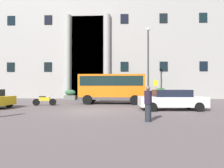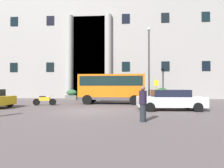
# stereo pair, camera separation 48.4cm
# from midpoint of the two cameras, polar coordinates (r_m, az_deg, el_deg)

# --- Properties ---
(ground_plane) EXTENTS (80.00, 64.00, 0.12)m
(ground_plane) POSITION_cam_midpoint_polar(r_m,az_deg,el_deg) (12.56, -6.51, -8.72)
(ground_plane) COLOR #5B5151
(office_building_facade) EXTENTS (33.89, 9.74, 20.35)m
(office_building_facade) POSITION_cam_midpoint_polar(r_m,az_deg,el_deg) (30.99, -0.46, 15.06)
(office_building_facade) COLOR #9A9892
(office_building_facade) RESTS_ON ground_plane
(orange_minibus) EXTENTS (6.32, 2.81, 2.84)m
(orange_minibus) POSITION_cam_midpoint_polar(r_m,az_deg,el_deg) (17.76, 0.76, -0.77)
(orange_minibus) COLOR orange
(orange_minibus) RESTS_ON ground_plane
(bus_stop_sign) EXTENTS (0.44, 0.08, 2.36)m
(bus_stop_sign) POSITION_cam_midpoint_polar(r_m,az_deg,el_deg) (20.05, 14.47, -1.38)
(bus_stop_sign) COLOR #99951C
(bus_stop_sign) RESTS_ON ground_plane
(hedge_planter_far_west) EXTENTS (1.60, 0.81, 1.31)m
(hedge_planter_far_west) POSITION_cam_midpoint_polar(r_m,az_deg,el_deg) (23.13, -2.02, -3.41)
(hedge_planter_far_west) COLOR slate
(hedge_planter_far_west) RESTS_ON ground_plane
(hedge_planter_far_east) EXTENTS (1.47, 0.84, 1.53)m
(hedge_planter_far_east) POSITION_cam_midpoint_polar(r_m,az_deg,el_deg) (23.65, 16.08, -3.06)
(hedge_planter_far_east) COLOR gray
(hedge_planter_far_east) RESTS_ON ground_plane
(hedge_planter_east) EXTENTS (1.43, 0.91, 1.29)m
(hedge_planter_east) POSITION_cam_midpoint_polar(r_m,az_deg,el_deg) (23.82, -12.07, -3.34)
(hedge_planter_east) COLOR #64645D
(hedge_planter_east) RESTS_ON ground_plane
(parked_estate_mid) EXTENTS (4.64, 2.16, 1.44)m
(parked_estate_mid) POSITION_cam_midpoint_polar(r_m,az_deg,el_deg) (13.56, 18.79, -4.68)
(parked_estate_mid) COLOR silver
(parked_estate_mid) RESTS_ON ground_plane
(motorcycle_far_end) EXTENTS (2.02, 0.55, 0.89)m
(motorcycle_far_end) POSITION_cam_midpoint_polar(r_m,az_deg,el_deg) (17.10, -19.87, -4.84)
(motorcycle_far_end) COLOR black
(motorcycle_far_end) RESTS_ON ground_plane
(pedestrian_man_crossing) EXTENTS (0.36, 0.36, 1.70)m
(pedestrian_man_crossing) POSITION_cam_midpoint_polar(r_m,az_deg,el_deg) (8.76, 11.29, -6.10)
(pedestrian_man_crossing) COLOR #20252A
(pedestrian_man_crossing) RESTS_ON ground_plane
(lamppost_plaza_centre) EXTENTS (0.40, 0.40, 8.38)m
(lamppost_plaza_centre) POSITION_cam_midpoint_polar(r_m,az_deg,el_deg) (20.97, 12.22, 7.85)
(lamppost_plaza_centre) COLOR #323431
(lamppost_plaza_centre) RESTS_ON ground_plane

